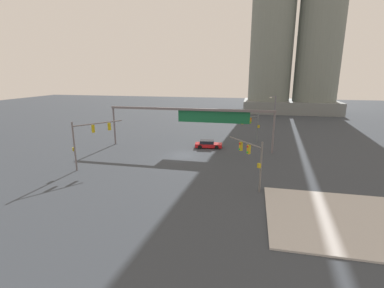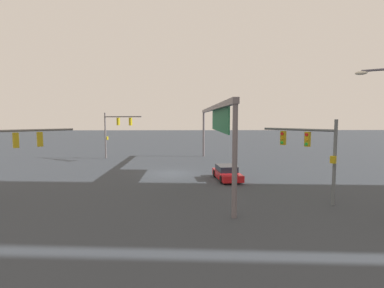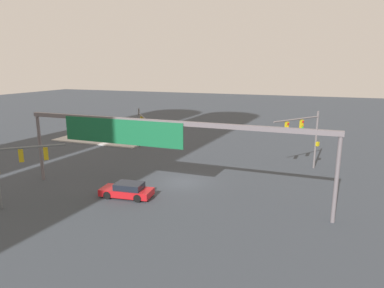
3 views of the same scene
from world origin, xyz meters
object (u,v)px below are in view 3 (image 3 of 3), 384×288
Objects in this scene: traffic_signal_cross_street at (141,123)px; sedan_car_approaching at (127,190)px; traffic_signal_near_corner at (305,131)px; traffic_signal_opposite_side at (16,162)px.

traffic_signal_cross_street reaches higher than sedan_car_approaching.
traffic_signal_opposite_side is at bearing -14.14° from traffic_signal_near_corner.
traffic_signal_cross_street is at bearing -71.54° from sedan_car_approaching.
traffic_signal_cross_street is (0.11, -19.00, 0.02)m from traffic_signal_opposite_side.
traffic_signal_near_corner is 1.16× the size of traffic_signal_cross_street.
traffic_signal_near_corner is 1.15× the size of traffic_signal_opposite_side.
traffic_signal_cross_street is at bearing 47.81° from traffic_signal_opposite_side.
traffic_signal_cross_street is (19.67, -2.02, -0.65)m from traffic_signal_near_corner.
traffic_signal_near_corner is 1.36× the size of sedan_car_approaching.
traffic_signal_near_corner reaches higher than traffic_signal_cross_street.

